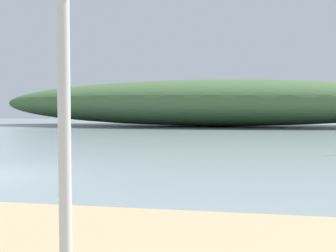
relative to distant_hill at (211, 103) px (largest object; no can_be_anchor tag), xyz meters
The scene contains 1 object.
distant_hill is the anchor object (origin of this frame).
Camera 1 is at (6.92, -9.99, 1.97)m, focal length 40.57 mm.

